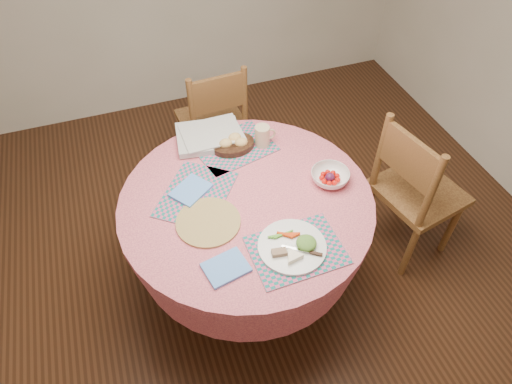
% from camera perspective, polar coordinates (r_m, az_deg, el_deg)
% --- Properties ---
extents(ground, '(4.00, 4.00, 0.00)m').
position_cam_1_polar(ground, '(2.80, -0.98, -11.27)').
color(ground, '#331C0F').
rests_on(ground, ground).
extents(room_envelope, '(4.01, 4.01, 2.71)m').
position_cam_1_polar(room_envelope, '(1.63, -1.80, 22.74)').
color(room_envelope, silver).
rests_on(room_envelope, ground).
extents(dining_table, '(1.24, 1.24, 0.75)m').
position_cam_1_polar(dining_table, '(2.35, -1.15, -4.06)').
color(dining_table, '#E86C75').
rests_on(dining_table, ground).
extents(chair_right, '(0.51, 0.53, 0.97)m').
position_cam_1_polar(chair_right, '(2.73, 19.10, 0.22)').
color(chair_right, brown).
rests_on(chair_right, ground).
extents(chair_back, '(0.45, 0.43, 0.91)m').
position_cam_1_polar(chair_back, '(3.12, -5.26, 8.92)').
color(chair_back, brown).
rests_on(chair_back, ground).
extents(placemat_front, '(0.41, 0.31, 0.01)m').
position_cam_1_polar(placemat_front, '(2.01, 5.08, -7.24)').
color(placemat_front, '#137069').
rests_on(placemat_front, dining_table).
extents(placemat_left, '(0.48, 0.50, 0.01)m').
position_cam_1_polar(placemat_left, '(2.24, -7.47, -0.27)').
color(placemat_left, '#137069').
rests_on(placemat_left, dining_table).
extents(placemat_back, '(0.46, 0.38, 0.01)m').
position_cam_1_polar(placemat_back, '(2.47, -2.69, 5.60)').
color(placemat_back, '#137069').
rests_on(placemat_back, dining_table).
extents(wicker_trivet, '(0.30, 0.30, 0.01)m').
position_cam_1_polar(wicker_trivet, '(2.11, -5.99, -3.75)').
color(wicker_trivet, olive).
rests_on(wicker_trivet, dining_table).
extents(napkin_near, '(0.20, 0.17, 0.01)m').
position_cam_1_polar(napkin_near, '(1.95, -3.77, -9.40)').
color(napkin_near, '#5B93EA').
rests_on(napkin_near, dining_table).
extents(napkin_far, '(0.23, 0.22, 0.01)m').
position_cam_1_polar(napkin_far, '(2.25, -8.14, 0.21)').
color(napkin_far, '#5B93EA').
rests_on(napkin_far, placemat_left).
extents(dinner_plate, '(0.30, 0.30, 0.05)m').
position_cam_1_polar(dinner_plate, '(2.00, 4.76, -6.72)').
color(dinner_plate, white).
rests_on(dinner_plate, placemat_front).
extents(bread_bowl, '(0.23, 0.23, 0.08)m').
position_cam_1_polar(bread_bowl, '(2.45, -2.86, 6.07)').
color(bread_bowl, black).
rests_on(bread_bowl, placemat_back).
extents(latte_mug, '(0.12, 0.08, 0.12)m').
position_cam_1_polar(latte_mug, '(2.45, 0.85, 7.05)').
color(latte_mug, '#CDB78D').
rests_on(latte_mug, placemat_back).
extents(fruit_bowl, '(0.22, 0.22, 0.06)m').
position_cam_1_polar(fruit_bowl, '(2.30, 9.23, 1.87)').
color(fruit_bowl, white).
rests_on(fruit_bowl, dining_table).
extents(newspaper_stack, '(0.37, 0.32, 0.04)m').
position_cam_1_polar(newspaper_stack, '(2.52, -5.90, 6.98)').
color(newspaper_stack, silver).
rests_on(newspaper_stack, dining_table).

